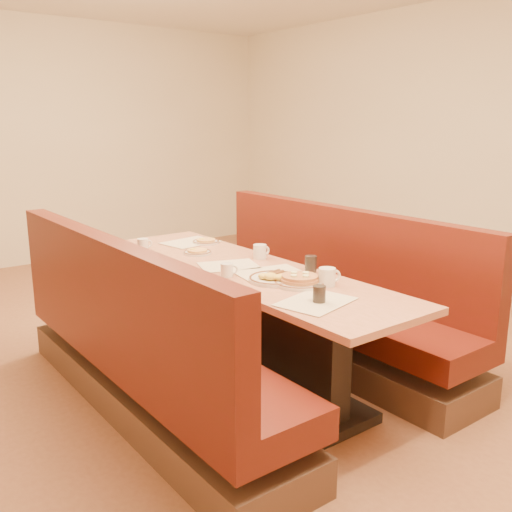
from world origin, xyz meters
TOP-DOWN VIEW (x-y plane):
  - ground at (0.00, 0.00)m, footprint 8.00×8.00m
  - room_envelope at (0.00, 0.00)m, footprint 6.04×8.04m
  - diner_table at (0.00, 0.00)m, footprint 0.70×2.50m
  - booth_left at (-0.73, 0.00)m, footprint 0.55×2.50m
  - booth_right at (0.73, 0.00)m, footprint 0.55×2.50m
  - placemat_near_left at (-0.12, -0.79)m, footprint 0.44×0.37m
  - placemat_near_right at (0.04, -0.21)m, footprint 0.44×0.37m
  - placemat_far_left at (-0.05, 0.09)m, footprint 0.43×0.37m
  - placemat_far_right at (0.12, 0.86)m, footprint 0.43×0.35m
  - pancake_plate at (0.03, -0.50)m, footprint 0.29×0.29m
  - eggs_plate at (-0.04, -0.35)m, footprint 0.31×0.31m
  - extra_plate_mid at (0.20, 0.77)m, footprint 0.20×0.20m
  - extra_plate_far at (-0.03, 0.51)m, footprint 0.20×0.20m
  - coffee_mug_a at (0.14, -0.61)m, footprint 0.13×0.10m
  - coffee_mug_b at (-0.20, -0.11)m, footprint 0.10×0.07m
  - coffee_mug_c at (0.23, 0.13)m, footprint 0.13×0.09m
  - coffee_mug_d at (-0.28, 0.84)m, footprint 0.11×0.08m
  - soda_tumbler_near at (-0.11, -0.81)m, footprint 0.07×0.07m
  - soda_tumbler_mid at (0.27, -0.33)m, footprint 0.07×0.07m

SIDE VIEW (x-z plane):
  - ground at x=0.00m, z-range 0.00..0.00m
  - booth_left at x=-0.73m, z-range -0.16..0.89m
  - booth_right at x=0.73m, z-range -0.16..0.89m
  - diner_table at x=0.00m, z-range 0.00..0.75m
  - placemat_near_left at x=-0.12m, z-range 0.75..0.76m
  - placemat_near_right at x=0.04m, z-range 0.75..0.76m
  - placemat_far_left at x=-0.05m, z-range 0.75..0.76m
  - placemat_far_right at x=0.12m, z-range 0.75..0.76m
  - extra_plate_far at x=-0.03m, z-range 0.74..0.78m
  - extra_plate_mid at x=0.20m, z-range 0.74..0.78m
  - eggs_plate at x=-0.04m, z-range 0.74..0.80m
  - pancake_plate at x=0.03m, z-range 0.74..0.81m
  - coffee_mug_b at x=-0.20m, z-range 0.75..0.83m
  - coffee_mug_d at x=-0.28m, z-range 0.75..0.84m
  - soda_tumbler_near at x=-0.11m, z-range 0.75..0.84m
  - coffee_mug_c at x=0.23m, z-range 0.75..0.85m
  - soda_tumbler_mid at x=0.27m, z-range 0.75..0.85m
  - coffee_mug_a at x=0.14m, z-range 0.75..0.85m
  - room_envelope at x=0.00m, z-range 0.52..3.34m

